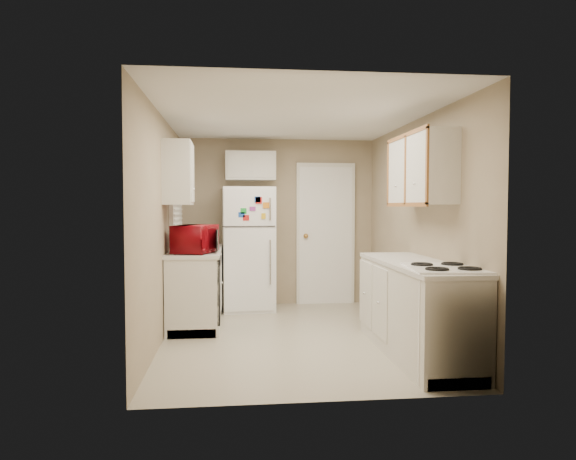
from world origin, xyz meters
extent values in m
plane|color=beige|center=(0.00, 0.00, 0.00)|extent=(3.80, 3.80, 0.00)
plane|color=white|center=(0.00, 0.00, 2.40)|extent=(3.80, 3.80, 0.00)
plane|color=tan|center=(-1.40, 0.00, 1.20)|extent=(3.80, 3.80, 0.00)
plane|color=tan|center=(1.40, 0.00, 1.20)|extent=(3.80, 3.80, 0.00)
plane|color=tan|center=(0.00, 1.90, 1.20)|extent=(2.80, 2.80, 0.00)
plane|color=tan|center=(0.00, -1.90, 1.20)|extent=(2.80, 2.80, 0.00)
cube|color=silver|center=(-1.10, 0.90, 0.45)|extent=(0.60, 1.80, 0.90)
cube|color=black|center=(-0.81, 0.30, 0.49)|extent=(0.03, 0.58, 0.72)
cube|color=gray|center=(-1.10, 1.05, 0.86)|extent=(0.54, 0.74, 0.16)
imported|color=#9A0912|center=(-1.08, 0.36, 1.05)|extent=(0.63, 0.46, 0.38)
imported|color=silver|center=(-1.15, 1.60, 1.00)|extent=(0.10, 0.10, 0.18)
cube|color=silver|center=(-1.36, 1.05, 1.60)|extent=(0.10, 0.98, 1.08)
cube|color=silver|center=(-1.25, 0.22, 1.80)|extent=(0.30, 0.45, 0.70)
cube|color=white|center=(-0.44, 1.55, 0.85)|extent=(0.73, 0.71, 1.69)
cube|color=silver|center=(-0.40, 1.75, 2.00)|extent=(0.70, 0.30, 0.40)
cube|color=white|center=(0.70, 1.86, 1.02)|extent=(0.86, 0.06, 2.08)
cube|color=silver|center=(1.10, -0.80, 0.45)|extent=(0.60, 2.00, 0.90)
cube|color=white|center=(1.15, -1.36, 0.45)|extent=(0.69, 0.81, 0.90)
cube|color=silver|center=(1.25, -0.50, 1.80)|extent=(0.30, 1.20, 0.70)
camera|label=1|loc=(-0.65, -5.55, 1.44)|focal=32.00mm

